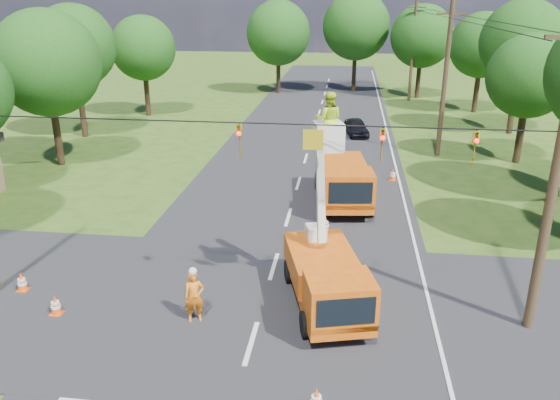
# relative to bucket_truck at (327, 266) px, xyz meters

# --- Properties ---
(ground) EXTENTS (140.00, 140.00, 0.00)m
(ground) POSITION_rel_bucket_truck_xyz_m (-2.11, 17.60, -1.54)
(ground) COLOR #2B4E17
(ground) RESTS_ON ground
(road_main) EXTENTS (12.00, 100.00, 0.06)m
(road_main) POSITION_rel_bucket_truck_xyz_m (-2.11, 17.60, -1.54)
(road_main) COLOR black
(road_main) RESTS_ON ground
(road_cross) EXTENTS (56.00, 10.00, 0.07)m
(road_cross) POSITION_rel_bucket_truck_xyz_m (-2.11, -0.40, -1.54)
(road_cross) COLOR black
(road_cross) RESTS_ON ground
(edge_line) EXTENTS (0.12, 90.00, 0.02)m
(edge_line) POSITION_rel_bucket_truck_xyz_m (3.49, 17.60, -1.54)
(edge_line) COLOR silver
(edge_line) RESTS_ON ground
(bucket_truck) EXTENTS (3.32, 5.78, 7.14)m
(bucket_truck) POSITION_rel_bucket_truck_xyz_m (0.00, 0.00, 0.00)
(bucket_truck) COLOR orange
(bucket_truck) RESTS_ON ground
(second_truck) EXTENTS (3.09, 6.45, 2.33)m
(second_truck) POSITION_rel_bucket_truck_xyz_m (0.37, 9.84, -0.33)
(second_truck) COLOR orange
(second_truck) RESTS_ON ground
(ground_worker) EXTENTS (0.76, 0.63, 1.77)m
(ground_worker) POSITION_rel_bucket_truck_xyz_m (-4.11, -1.38, -0.65)
(ground_worker) COLOR orange
(ground_worker) RESTS_ON ground
(distant_car) EXTENTS (2.15, 3.83, 1.23)m
(distant_car) POSITION_rel_bucket_truck_xyz_m (1.11, 24.50, -0.92)
(distant_car) COLOR black
(distant_car) RESTS_ON ground
(traffic_cone_1) EXTENTS (0.38, 0.38, 0.71)m
(traffic_cone_1) POSITION_rel_bucket_truck_xyz_m (0.00, -4.99, -1.18)
(traffic_cone_1) COLOR #F54C0C
(traffic_cone_1) RESTS_ON ground
(traffic_cone_2) EXTENTS (0.38, 0.38, 0.71)m
(traffic_cone_2) POSITION_rel_bucket_truck_xyz_m (-0.31, 6.26, -1.18)
(traffic_cone_2) COLOR #F54C0C
(traffic_cone_2) RESTS_ON ground
(traffic_cone_3) EXTENTS (0.38, 0.38, 0.71)m
(traffic_cone_3) POSITION_rel_bucket_truck_xyz_m (-0.55, 8.62, -1.18)
(traffic_cone_3) COLOR #F54C0C
(traffic_cone_3) RESTS_ON ground
(traffic_cone_4) EXTENTS (0.38, 0.38, 0.71)m
(traffic_cone_4) POSITION_rel_bucket_truck_xyz_m (-8.73, -1.59, -1.18)
(traffic_cone_4) COLOR #F54C0C
(traffic_cone_4) RESTS_ON ground
(traffic_cone_5) EXTENTS (0.38, 0.38, 0.71)m
(traffic_cone_5) POSITION_rel_bucket_truck_xyz_m (-10.69, -0.29, -1.18)
(traffic_cone_5) COLOR #F54C0C
(traffic_cone_5) RESTS_ON ground
(traffic_cone_7) EXTENTS (0.38, 0.38, 0.71)m
(traffic_cone_7) POSITION_rel_bucket_truck_xyz_m (3.12, 13.88, -1.18)
(traffic_cone_7) COLOR #F54C0C
(traffic_cone_7) RESTS_ON ground
(pole_right_near) EXTENTS (1.80, 0.30, 10.00)m
(pole_right_near) POSITION_rel_bucket_truck_xyz_m (6.39, -0.40, 3.57)
(pole_right_near) COLOR #4C3823
(pole_right_near) RESTS_ON ground
(pole_right_mid) EXTENTS (1.80, 0.30, 10.00)m
(pole_right_mid) POSITION_rel_bucket_truck_xyz_m (6.39, 19.60, 3.57)
(pole_right_mid) COLOR #4C3823
(pole_right_mid) RESTS_ON ground
(pole_right_far) EXTENTS (1.80, 0.30, 10.00)m
(pole_right_far) POSITION_rel_bucket_truck_xyz_m (6.39, 39.60, 3.57)
(pole_right_far) COLOR #4C3823
(pole_right_far) RESTS_ON ground
(signal_span) EXTENTS (18.00, 0.29, 1.07)m
(signal_span) POSITION_rel_bucket_truck_xyz_m (0.11, -0.40, 4.34)
(signal_span) COLOR black
(signal_span) RESTS_ON ground
(tree_left_d) EXTENTS (6.20, 6.20, 9.24)m
(tree_left_d) POSITION_rel_bucket_truck_xyz_m (-17.11, 14.60, 4.59)
(tree_left_d) COLOR #382616
(tree_left_d) RESTS_ON ground
(tree_left_e) EXTENTS (5.80, 5.80, 9.41)m
(tree_left_e) POSITION_rel_bucket_truck_xyz_m (-18.91, 21.60, 4.95)
(tree_left_e) COLOR #382616
(tree_left_e) RESTS_ON ground
(tree_left_f) EXTENTS (5.40, 5.40, 8.40)m
(tree_left_f) POSITION_rel_bucket_truck_xyz_m (-16.91, 29.60, 4.15)
(tree_left_f) COLOR #382616
(tree_left_f) RESTS_ON ground
(tree_right_c) EXTENTS (5.00, 5.00, 7.83)m
(tree_right_c) POSITION_rel_bucket_truck_xyz_m (11.09, 18.60, 3.77)
(tree_right_c) COLOR #382616
(tree_right_c) RESTS_ON ground
(tree_right_d) EXTENTS (6.00, 6.00, 9.70)m
(tree_right_d) POSITION_rel_bucket_truck_xyz_m (12.69, 26.60, 5.14)
(tree_right_d) COLOR #382616
(tree_right_d) RESTS_ON ground
(tree_right_e) EXTENTS (5.60, 5.60, 8.63)m
(tree_right_e) POSITION_rel_bucket_truck_xyz_m (11.69, 34.60, 4.27)
(tree_right_e) COLOR #382616
(tree_right_e) RESTS_ON ground
(tree_far_a) EXTENTS (6.60, 6.60, 9.50)m
(tree_far_a) POSITION_rel_bucket_truck_xyz_m (-7.11, 42.60, 4.65)
(tree_far_a) COLOR #382616
(tree_far_a) RESTS_ON ground
(tree_far_b) EXTENTS (7.00, 7.00, 10.32)m
(tree_far_b) POSITION_rel_bucket_truck_xyz_m (0.89, 44.60, 5.27)
(tree_far_b) COLOR #382616
(tree_far_b) RESTS_ON ground
(tree_far_c) EXTENTS (6.20, 6.20, 9.18)m
(tree_far_c) POSITION_rel_bucket_truck_xyz_m (7.39, 41.60, 4.52)
(tree_far_c) COLOR #382616
(tree_far_c) RESTS_ON ground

